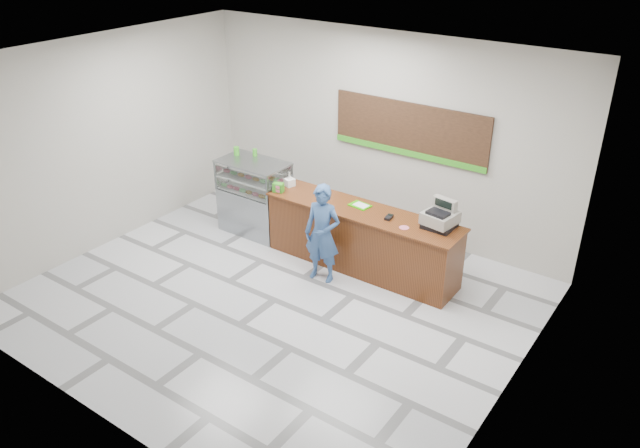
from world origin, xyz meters
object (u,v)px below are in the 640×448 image
Objects in this scene: sales_counter at (361,239)px; cash_register at (440,217)px; display_case at (255,196)px; customer at (322,234)px; serving_tray at (360,205)px.

sales_counter is 6.32× the size of cash_register.
customer reaches higher than display_case.
cash_register reaches higher than display_case.
serving_tray is at bearing 65.09° from customer.
sales_counter is at bearing 54.08° from customer.
sales_counter is 1.40m from cash_register.
cash_register is 0.33× the size of customer.
sales_counter is 0.54m from serving_tray.
cash_register is 1.34m from serving_tray.
serving_tray is at bearing 2.89° from display_case.
customer is (1.90, -0.63, 0.11)m from display_case.
display_case is (-2.22, -0.00, 0.16)m from sales_counter.
serving_tray is 0.80m from customer.
cash_register is (3.44, 0.18, 0.51)m from display_case.
display_case is 2.14m from serving_tray.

